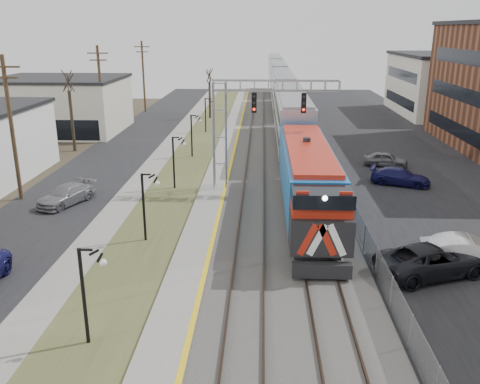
{
  "coord_description": "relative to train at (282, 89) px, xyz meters",
  "views": [
    {
      "loc": [
        2.58,
        -8.58,
        11.57
      ],
      "look_at": [
        1.36,
        19.27,
        2.6
      ],
      "focal_mm": 38.0,
      "sensor_mm": 36.0,
      "label": 1
    }
  ],
  "objects": [
    {
      "name": "parking_lot",
      "position": [
        10.5,
        -34.17,
        -2.92
      ],
      "size": [
        16.0,
        120.0,
        0.04
      ],
      "primitive_type": "cube",
      "color": "black",
      "rests_on": "ground"
    },
    {
      "name": "car_street_b",
      "position": [
        -16.34,
        -45.13,
        -2.28
      ],
      "size": [
        3.51,
        4.91,
        1.32
      ],
      "primitive_type": "imported",
      "rotation": [
        0.0,
        0.0,
        -0.41
      ],
      "color": "gray",
      "rests_on": "ground"
    },
    {
      "name": "signal_gantry",
      "position": [
        -4.28,
        -41.18,
        2.65
      ],
      "size": [
        9.0,
        1.07,
        8.15
      ],
      "color": "gray",
      "rests_on": "ground"
    },
    {
      "name": "car_lot_b",
      "position": [
        7.64,
        -53.8,
        -2.16
      ],
      "size": [
        4.91,
        2.29,
        1.56
      ],
      "primitive_type": "imported",
      "rotation": [
        0.0,
        0.0,
        1.43
      ],
      "color": "silver",
      "rests_on": "ground"
    },
    {
      "name": "platform",
      "position": [
        -6.5,
        -34.17,
        -2.82
      ],
      "size": [
        2.0,
        120.0,
        0.24
      ],
      "primitive_type": "cube",
      "color": "gray",
      "rests_on": "ground"
    },
    {
      "name": "sidewalk",
      "position": [
        -12.5,
        -34.17,
        -2.9
      ],
      "size": [
        2.0,
        120.0,
        0.08
      ],
      "primitive_type": "cube",
      "color": "gray",
      "rests_on": "ground"
    },
    {
      "name": "train",
      "position": [
        0.0,
        0.0,
        0.0
      ],
      "size": [
        3.0,
        108.65,
        5.33
      ],
      "color": "#145BA4",
      "rests_on": "ground"
    },
    {
      "name": "car_lot_c",
      "position": [
        5.47,
        -54.8,
        -2.17
      ],
      "size": [
        6.1,
        4.33,
        1.54
      ],
      "primitive_type": "imported",
      "rotation": [
        0.0,
        0.0,
        1.92
      ],
      "color": "black",
      "rests_on": "ground"
    },
    {
      "name": "car_lot_d",
      "position": [
        7.84,
        -39.52,
        -2.29
      ],
      "size": [
        4.84,
        3.29,
        1.3
      ],
      "primitive_type": "imported",
      "rotation": [
        0.0,
        0.0,
        1.21
      ],
      "color": "#18164E",
      "rests_on": "ground"
    },
    {
      "name": "bare_trees",
      "position": [
        -18.16,
        -30.26,
        -0.24
      ],
      "size": [
        12.3,
        42.3,
        5.95
      ],
      "color": "#382D23",
      "rests_on": "ground"
    },
    {
      "name": "platform_edge",
      "position": [
        -5.62,
        -34.17,
        -2.69
      ],
      "size": [
        0.24,
        120.0,
        0.01
      ],
      "primitive_type": "cube",
      "color": "gold",
      "rests_on": "platform"
    },
    {
      "name": "utility_poles",
      "position": [
        -20.0,
        -44.17,
        2.06
      ],
      "size": [
        0.28,
        80.28,
        10.0
      ],
      "color": "#4C3823",
      "rests_on": "ground"
    },
    {
      "name": "ballast_bed",
      "position": [
        -1.5,
        -34.17,
        -2.84
      ],
      "size": [
        8.0,
        120.0,
        0.2
      ],
      "primitive_type": "cube",
      "color": "#595651",
      "rests_on": "ground"
    },
    {
      "name": "car_lot_e",
      "position": [
        7.99,
        -33.96,
        -2.3
      ],
      "size": [
        3.99,
        2.31,
        1.28
      ],
      "primitive_type": "imported",
      "rotation": [
        0.0,
        0.0,
        1.34
      ],
      "color": "slate",
      "rests_on": "ground"
    },
    {
      "name": "lampposts",
      "position": [
        -9.5,
        -50.88,
        -0.94
      ],
      "size": [
        0.14,
        62.14,
        4.0
      ],
      "color": "black",
      "rests_on": "ground"
    },
    {
      "name": "grass_median",
      "position": [
        -9.5,
        -34.17,
        -2.91
      ],
      "size": [
        4.0,
        120.0,
        0.06
      ],
      "primitive_type": "cube",
      "color": "#464E29",
      "rests_on": "ground"
    },
    {
      "name": "track_far",
      "position": [
        -0.0,
        -34.17,
        -2.66
      ],
      "size": [
        1.58,
        120.0,
        0.15
      ],
      "color": "#2D2119",
      "rests_on": "ballast_bed"
    },
    {
      "name": "track_near",
      "position": [
        -3.5,
        -34.17,
        -2.66
      ],
      "size": [
        1.58,
        120.0,
        0.15
      ],
      "color": "#2D2119",
      "rests_on": "ballast_bed"
    },
    {
      "name": "fence",
      "position": [
        2.7,
        -34.17,
        -2.14
      ],
      "size": [
        0.04,
        120.0,
        1.6
      ],
      "primitive_type": "cube",
      "color": "gray",
      "rests_on": "ground"
    },
    {
      "name": "street_west",
      "position": [
        -17.0,
        -34.17,
        -2.92
      ],
      "size": [
        7.0,
        120.0,
        0.04
      ],
      "primitive_type": "cube",
      "color": "black",
      "rests_on": "ground"
    }
  ]
}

